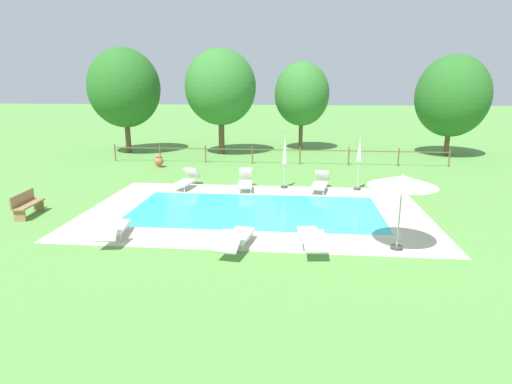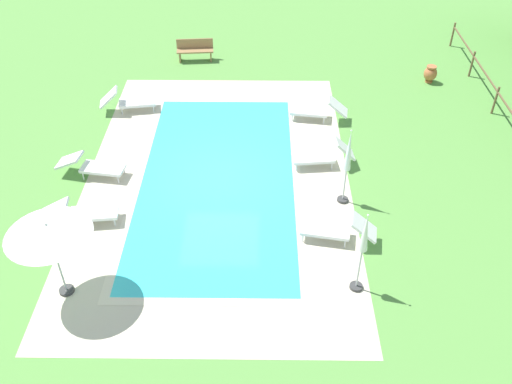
{
  "view_description": "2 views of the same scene",
  "coord_description": "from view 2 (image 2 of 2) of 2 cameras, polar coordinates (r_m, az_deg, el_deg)",
  "views": [
    {
      "loc": [
        1.51,
        -15.07,
        4.67
      ],
      "look_at": [
        -0.02,
        0.5,
        0.6
      ],
      "focal_mm": 29.37,
      "sensor_mm": 36.0,
      "label": 1
    },
    {
      "loc": [
        13.35,
        1.31,
        10.32
      ],
      "look_at": [
        1.34,
        1.18,
        0.6
      ],
      "focal_mm": 39.04,
      "sensor_mm": 36.0,
      "label": 2
    }
  ],
  "objects": [
    {
      "name": "ground_plane",
      "position": [
        16.92,
        -3.94,
        1.31
      ],
      "size": [
        160.0,
        160.0,
        0.0
      ],
      "primitive_type": "plane",
      "color": "#599342"
    },
    {
      "name": "pool_deck_paving",
      "position": [
        16.92,
        -3.94,
        1.33
      ],
      "size": [
        12.68,
        7.94,
        0.01
      ],
      "primitive_type": "cube",
      "color": "beige",
      "rests_on": "ground"
    },
    {
      "name": "swimming_pool_water",
      "position": [
        16.92,
        -3.94,
        1.33
      ],
      "size": [
        9.31,
        4.58,
        0.01
      ],
      "primitive_type": "cube",
      "color": "#38C6D1",
      "rests_on": "ground"
    },
    {
      "name": "pool_coping_rim",
      "position": [
        16.92,
        -3.94,
        1.34
      ],
      "size": [
        9.79,
        5.06,
        0.01
      ],
      "color": "beige",
      "rests_on": "ground"
    },
    {
      "name": "sun_lounger_north_near_steps",
      "position": [
        17.37,
        6.8,
        3.78
      ],
      "size": [
        0.79,
        1.98,
        0.93
      ],
      "color": "white",
      "rests_on": "ground"
    },
    {
      "name": "sun_lounger_north_mid",
      "position": [
        17.54,
        -16.36,
        2.57
      ],
      "size": [
        0.9,
        2.14,
        0.7
      ],
      "color": "white",
      "rests_on": "ground"
    },
    {
      "name": "sun_lounger_north_far",
      "position": [
        14.79,
        8.23,
        -3.79
      ],
      "size": [
        0.94,
        2.06,
        0.85
      ],
      "color": "white",
      "rests_on": "ground"
    },
    {
      "name": "sun_lounger_north_end",
      "position": [
        20.57,
        -12.88,
        9.07
      ],
      "size": [
        0.91,
        2.03,
        0.9
      ],
      "color": "white",
      "rests_on": "ground"
    },
    {
      "name": "sun_lounger_south_near_corner",
      "position": [
        19.66,
        6.29,
        8.35
      ],
      "size": [
        0.89,
        2.05,
        0.86
      ],
      "color": "white",
      "rests_on": "ground"
    },
    {
      "name": "sun_lounger_south_mid",
      "position": [
        15.88,
        -17.34,
        -2.01
      ],
      "size": [
        0.83,
        2.12,
        0.72
      ],
      "color": "white",
      "rests_on": "ground"
    },
    {
      "name": "patio_umbrella_open_foreground",
      "position": [
        13.02,
        -20.58,
        -3.69
      ],
      "size": [
        1.93,
        1.93,
        2.23
      ],
      "color": "#383838",
      "rests_on": "ground"
    },
    {
      "name": "patio_umbrella_closed_row_west",
      "position": [
        15.38,
        9.4,
        3.42
      ],
      "size": [
        0.32,
        0.32,
        2.43
      ],
      "color": "#383838",
      "rests_on": "ground"
    },
    {
      "name": "patio_umbrella_closed_row_mid_west",
      "position": [
        12.84,
        10.96,
        -5.09
      ],
      "size": [
        0.32,
        0.32,
        2.37
      ],
      "color": "#383838",
      "rests_on": "ground"
    },
    {
      "name": "wooden_bench_lawn_side",
      "position": [
        23.81,
        -6.27,
        14.32
      ],
      "size": [
        0.57,
        1.53,
        0.87
      ],
      "color": "#937047",
      "rests_on": "ground"
    },
    {
      "name": "terracotta_urn_near_fence",
      "position": [
        22.98,
        17.43,
        11.51
      ],
      "size": [
        0.5,
        0.5,
        0.67
      ],
      "color": "#B7663D",
      "rests_on": "ground"
    }
  ]
}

